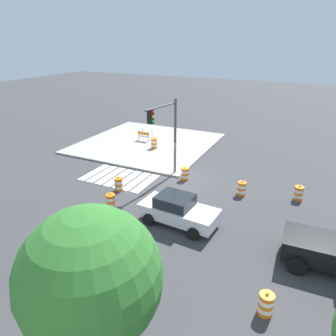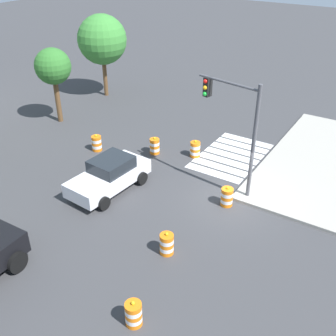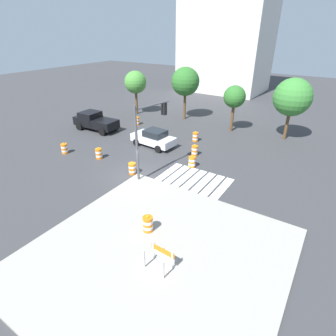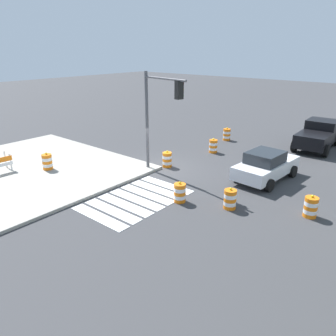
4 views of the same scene
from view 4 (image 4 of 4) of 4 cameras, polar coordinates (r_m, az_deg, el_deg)
The scene contains 14 objects.
ground_plane at distance 19.60m, azimuth -1.02°, elevation -0.13°, with size 120.00×120.00×0.00m, color #38383A.
sidewalk_corner at distance 20.80m, azimuth -25.03°, elevation -0.68°, with size 12.00×12.00×0.15m, color #9E998E.
crosswalk_stripes at distance 15.78m, azimuth -5.56°, elevation -5.46°, with size 5.10×3.20×0.02m.
sports_car at distance 18.53m, azimuth 16.69°, elevation 0.42°, with size 4.43×2.39×1.63m.
pickup_truck at distance 25.97m, azimuth 24.82°, elevation 5.34°, with size 5.22×2.49×1.92m.
traffic_barrel_near_corner at distance 26.02m, azimuth 10.20°, elevation 5.76°, with size 0.56×0.56×1.02m.
traffic_barrel_crosswalk_end at distance 15.34m, azimuth 2.06°, elevation -4.33°, with size 0.56×0.56×1.02m.
traffic_barrel_median_near at distance 14.97m, azimuth 10.75°, elevation -5.35°, with size 0.56×0.56×1.02m.
traffic_barrel_far_curb at distance 19.80m, azimuth -0.15°, elevation 1.48°, with size 0.56×0.56×1.02m.
traffic_barrel_lane_center at distance 22.75m, azimuth 7.89°, elevation 3.79°, with size 0.56×0.56×1.02m.
traffic_barrel_opposite_curb at distance 15.28m, azimuth 23.60°, elevation -6.24°, with size 0.56×0.56×1.02m.
traffic_barrel_on_sidewalk at distance 20.21m, azimuth -20.29°, elevation 1.02°, with size 0.56×0.56×1.02m.
construction_barricade at distance 20.79m, azimuth -27.29°, elevation 0.84°, with size 1.30×0.83×1.00m.
traffic_light_pole at distance 17.67m, azimuth -1.51°, elevation 10.74°, with size 0.80×3.25×5.50m.
Camera 4 is at (13.90, 12.01, 6.84)m, focal length 34.99 mm.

